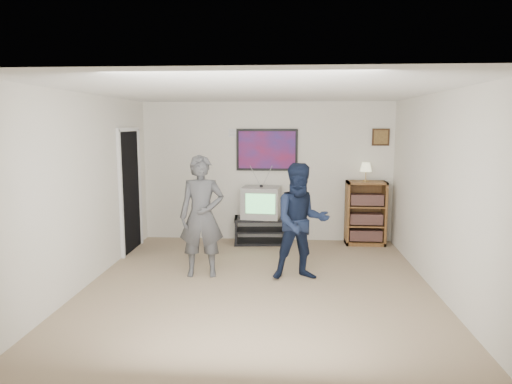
# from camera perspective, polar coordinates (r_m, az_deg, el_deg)

# --- Properties ---
(room_shell) EXTENTS (4.51, 5.00, 2.51)m
(room_shell) POSITION_cam_1_polar(r_m,az_deg,el_deg) (6.12, 0.48, 0.46)
(room_shell) COLOR #8E795A
(room_shell) RESTS_ON ground
(media_stand) EXTENTS (0.97, 0.59, 0.46)m
(media_stand) POSITION_cam_1_polar(r_m,az_deg,el_deg) (8.16, 0.56, -4.79)
(media_stand) COLOR black
(media_stand) RESTS_ON room_shell
(crt_television) EXTENTS (0.70, 0.61, 0.55)m
(crt_television) POSITION_cam_1_polar(r_m,az_deg,el_deg) (8.06, 0.66, -1.28)
(crt_television) COLOR #969691
(crt_television) RESTS_ON media_stand
(bookshelf) EXTENTS (0.68, 0.39, 1.12)m
(bookshelf) POSITION_cam_1_polar(r_m,az_deg,el_deg) (8.25, 13.52, -2.56)
(bookshelf) COLOR brown
(bookshelf) RESTS_ON room_shell
(table_lamp) EXTENTS (0.20, 0.20, 0.32)m
(table_lamp) POSITION_cam_1_polar(r_m,az_deg,el_deg) (8.18, 13.56, 2.47)
(table_lamp) COLOR #F1EDB7
(table_lamp) RESTS_ON bookshelf
(person_tall) EXTENTS (0.65, 0.46, 1.69)m
(person_tall) POSITION_cam_1_polar(r_m,az_deg,el_deg) (6.35, -6.79, -3.03)
(person_tall) COLOR #3F4043
(person_tall) RESTS_ON room_shell
(person_short) EXTENTS (0.87, 0.73, 1.59)m
(person_short) POSITION_cam_1_polar(r_m,az_deg,el_deg) (6.20, 5.65, -3.74)
(person_short) COLOR black
(person_short) RESTS_ON room_shell
(controller_left) EXTENTS (0.04, 0.12, 0.04)m
(controller_left) POSITION_cam_1_polar(r_m,az_deg,el_deg) (6.43, -6.27, 0.81)
(controller_left) COLOR white
(controller_left) RESTS_ON person_tall
(controller_right) EXTENTS (0.07, 0.12, 0.03)m
(controller_right) POSITION_cam_1_polar(r_m,az_deg,el_deg) (6.37, 5.70, -0.64)
(controller_right) COLOR white
(controller_right) RESTS_ON person_short
(poster) EXTENTS (1.10, 0.03, 0.75)m
(poster) POSITION_cam_1_polar(r_m,az_deg,el_deg) (8.20, 1.38, 5.29)
(poster) COLOR black
(poster) RESTS_ON room_shell
(air_vent) EXTENTS (0.28, 0.02, 0.14)m
(air_vent) POSITION_cam_1_polar(r_m,az_deg,el_deg) (8.24, -2.47, 7.39)
(air_vent) COLOR white
(air_vent) RESTS_ON room_shell
(small_picture) EXTENTS (0.30, 0.03, 0.30)m
(small_picture) POSITION_cam_1_polar(r_m,az_deg,el_deg) (8.35, 15.33, 6.63)
(small_picture) COLOR black
(small_picture) RESTS_ON room_shell
(doorway) EXTENTS (0.03, 0.85, 2.00)m
(doorway) POSITION_cam_1_polar(r_m,az_deg,el_deg) (7.83, -15.50, 0.05)
(doorway) COLOR black
(doorway) RESTS_ON room_shell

